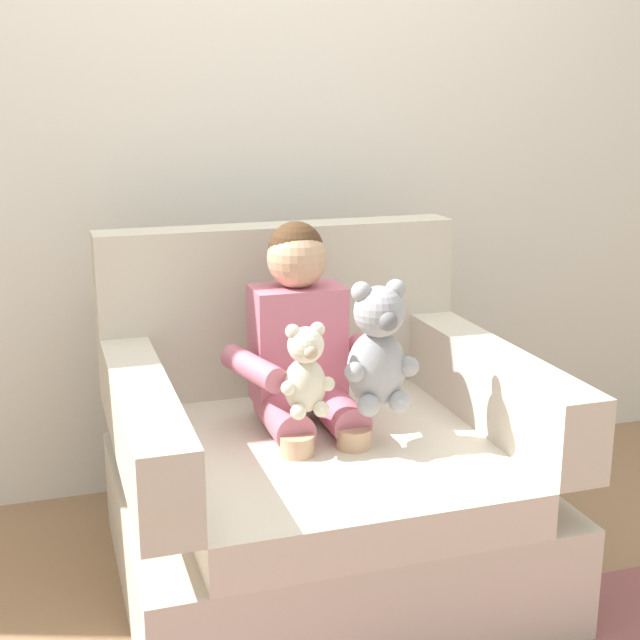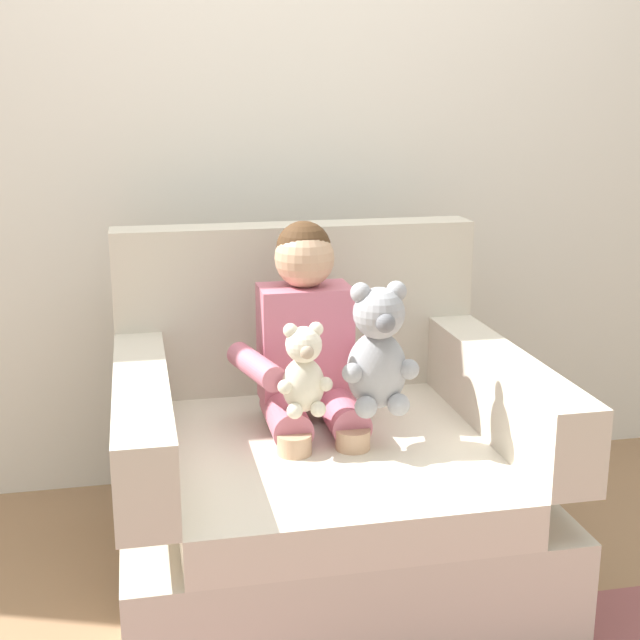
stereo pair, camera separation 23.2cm
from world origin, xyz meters
name	(u,v)px [view 1 (the left image)]	position (x,y,z in m)	size (l,w,h in m)	color
ground_plane	(323,577)	(0.00, 0.00, 0.00)	(8.00, 8.00, 0.00)	#936D4C
back_wall	(249,111)	(0.00, 0.82, 1.30)	(6.00, 0.10, 2.60)	silver
armchair	(318,474)	(0.00, 0.04, 0.30)	(1.13, 1.04, 0.97)	beige
seated_child	(304,355)	(-0.03, 0.10, 0.65)	(0.45, 0.39, 0.82)	#C66B7F
plush_grey	(378,350)	(0.12, -0.10, 0.71)	(0.21, 0.17, 0.35)	#9E9EA3
plush_cream	(306,372)	(-0.08, -0.09, 0.66)	(0.15, 0.12, 0.25)	silver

